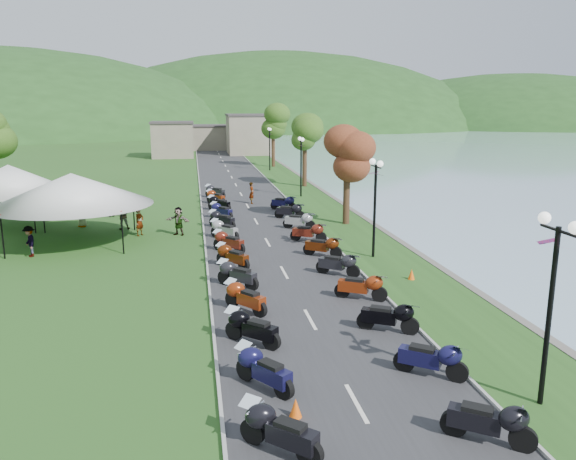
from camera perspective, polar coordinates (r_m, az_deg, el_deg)
name	(u,v)px	position (r m, az deg, el deg)	size (l,w,h in m)	color
road	(241,194)	(49.75, -4.80, 3.64)	(7.00, 120.00, 0.02)	#323234
hills_backdrop	(204,127)	(209.16, -8.56, 10.35)	(360.00, 120.00, 76.00)	#285621
far_building	(205,137)	(94.15, -8.40, 9.29)	(18.00, 16.00, 5.00)	gray
moto_row_left	(230,249)	(28.63, -5.88, -1.97)	(2.60, 41.49, 1.10)	#331411
moto_row_right	(339,264)	(25.97, 5.22, -3.48)	(2.60, 35.79, 1.10)	#331411
streetlamp_near	(549,315)	(15.90, 25.02, -7.81)	(1.40, 1.40, 5.00)	black
vendor_tent_main	(74,208)	(33.95, -20.94, 2.06)	(5.91, 5.91, 4.00)	silver
vendor_tent_side	(11,196)	(40.40, -26.32, 3.15)	(5.00, 5.00, 4.00)	silver
tree_lakeside	(347,168)	(36.85, 6.02, 6.27)	(2.67, 2.67, 7.41)	#3E6A1E
pedestrian_a	(140,236)	(35.06, -14.78, -0.55)	(0.61, 0.45, 1.68)	slate
pedestrian_b	(123,229)	(37.14, -16.41, 0.08)	(0.89, 0.49, 1.82)	slate
pedestrian_c	(31,257)	(32.15, -24.65, -2.47)	(1.06, 0.44, 1.63)	slate
traffic_cone_near	(296,408)	(14.82, 0.77, -17.64)	(0.33, 0.33, 0.52)	#F2590C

